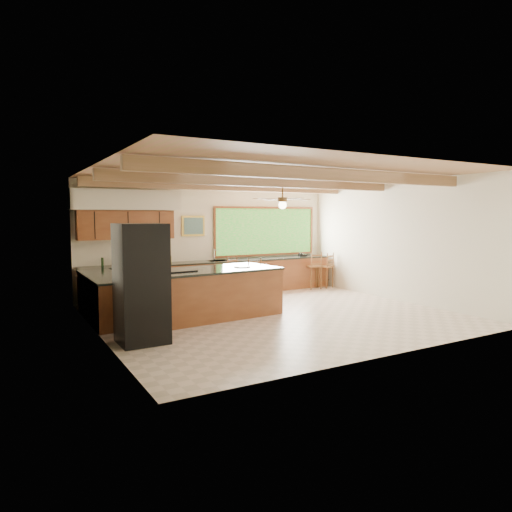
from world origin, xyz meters
TOP-DOWN VIEW (x-y plane):
  - ground at (0.00, 0.00)m, footprint 7.20×7.20m
  - room_shell at (-0.17, 0.65)m, footprint 7.27×6.54m
  - counter_run at (-0.82, 2.52)m, footprint 7.12×3.10m
  - island at (-1.25, 0.60)m, footprint 3.00×1.58m
  - refrigerator at (-3.05, -0.66)m, footprint 0.79×0.76m
  - bar_stool_a at (0.10, 2.39)m, footprint 0.44×0.44m
  - bar_stool_b at (0.34, 1.54)m, footprint 0.46×0.46m
  - bar_stool_c at (2.87, 2.39)m, footprint 0.47×0.47m
  - bar_stool_d at (3.30, 2.39)m, footprint 0.46×0.46m

SIDE VIEW (x-z plane):
  - ground at x=0.00m, z-range 0.00..0.00m
  - counter_run at x=-0.82m, z-range -0.15..1.08m
  - island at x=-1.25m, z-range -0.01..1.03m
  - bar_stool_d at x=3.30m, z-range 0.10..1.14m
  - bar_stool_a at x=0.10m, z-range 0.10..1.17m
  - bar_stool_c at x=2.87m, z-range 0.10..1.19m
  - bar_stool_b at x=0.34m, z-range 0.10..1.21m
  - refrigerator at x=-3.05m, z-range 0.00..2.00m
  - room_shell at x=-0.17m, z-range 0.70..3.72m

